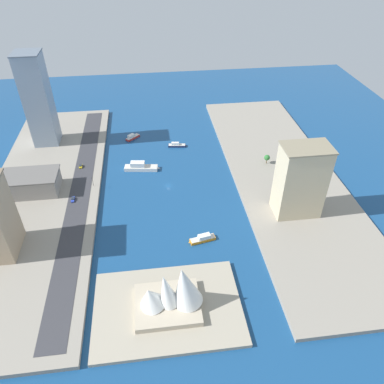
{
  "coord_description": "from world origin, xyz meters",
  "views": [
    {
      "loc": [
        9.72,
        199.46,
        146.33
      ],
      "look_at": [
        -14.07,
        15.21,
        4.77
      ],
      "focal_mm": 34.5,
      "sensor_mm": 36.0,
      "label": 1
    }
  ],
  "objects_px": {
    "ferry_white_commuter": "(140,167)",
    "tugboat_red": "(132,137)",
    "patrol_launch_navy": "(177,145)",
    "traffic_light_waterfront": "(93,180)",
    "carpark_squat_concrete": "(26,183)",
    "tower_tall_glass": "(38,100)",
    "opera_landmark": "(172,293)",
    "taxi_yellow_cab": "(81,166)",
    "office_block_beige": "(301,181)",
    "water_taxi_orange": "(203,239)",
    "hatchback_blue": "(73,199)"
  },
  "relations": [
    {
      "from": "ferry_white_commuter",
      "to": "carpark_squat_concrete",
      "type": "xyz_separation_m",
      "value": [
        71.85,
        20.08,
        6.67
      ]
    },
    {
      "from": "taxi_yellow_cab",
      "to": "traffic_light_waterfront",
      "type": "height_order",
      "value": "traffic_light_waterfront"
    },
    {
      "from": "ferry_white_commuter",
      "to": "patrol_launch_navy",
      "type": "bearing_deg",
      "value": -134.6
    },
    {
      "from": "hatchback_blue",
      "to": "traffic_light_waterfront",
      "type": "distance_m",
      "value": 18.65
    },
    {
      "from": "carpark_squat_concrete",
      "to": "opera_landmark",
      "type": "relative_size",
      "value": 1.32
    },
    {
      "from": "water_taxi_orange",
      "to": "traffic_light_waterfront",
      "type": "height_order",
      "value": "traffic_light_waterfront"
    },
    {
      "from": "tugboat_red",
      "to": "traffic_light_waterfront",
      "type": "relative_size",
      "value": 1.78
    },
    {
      "from": "tower_tall_glass",
      "to": "taxi_yellow_cab",
      "type": "distance_m",
      "value": 60.25
    },
    {
      "from": "office_block_beige",
      "to": "tugboat_red",
      "type": "bearing_deg",
      "value": -47.74
    },
    {
      "from": "water_taxi_orange",
      "to": "opera_landmark",
      "type": "relative_size",
      "value": 0.51
    },
    {
      "from": "hatchback_blue",
      "to": "opera_landmark",
      "type": "xyz_separation_m",
      "value": [
        -55.13,
        84.82,
        8.11
      ]
    },
    {
      "from": "patrol_launch_navy",
      "to": "hatchback_blue",
      "type": "height_order",
      "value": "hatchback_blue"
    },
    {
      "from": "traffic_light_waterfront",
      "to": "hatchback_blue",
      "type": "bearing_deg",
      "value": 51.57
    },
    {
      "from": "ferry_white_commuter",
      "to": "hatchback_blue",
      "type": "height_order",
      "value": "ferry_white_commuter"
    },
    {
      "from": "tugboat_red",
      "to": "taxi_yellow_cab",
      "type": "distance_m",
      "value": 55.02
    },
    {
      "from": "patrol_launch_navy",
      "to": "traffic_light_waterfront",
      "type": "xyz_separation_m",
      "value": [
        59.61,
        47.91,
        5.67
      ]
    },
    {
      "from": "carpark_squat_concrete",
      "to": "traffic_light_waterfront",
      "type": "height_order",
      "value": "carpark_squat_concrete"
    },
    {
      "from": "patrol_launch_navy",
      "to": "carpark_squat_concrete",
      "type": "distance_m",
      "value": 112.05
    },
    {
      "from": "patrol_launch_navy",
      "to": "taxi_yellow_cab",
      "type": "xyz_separation_m",
      "value": [
        70.23,
        24.54,
        2.25
      ]
    },
    {
      "from": "ferry_white_commuter",
      "to": "tugboat_red",
      "type": "bearing_deg",
      "value": -82.93
    },
    {
      "from": "ferry_white_commuter",
      "to": "opera_landmark",
      "type": "height_order",
      "value": "opera_landmark"
    },
    {
      "from": "tugboat_red",
      "to": "opera_landmark",
      "type": "distance_m",
      "value": 165.51
    },
    {
      "from": "office_block_beige",
      "to": "opera_landmark",
      "type": "bearing_deg",
      "value": 36.25
    },
    {
      "from": "ferry_white_commuter",
      "to": "tower_tall_glass",
      "type": "distance_m",
      "value": 90.81
    },
    {
      "from": "ferry_white_commuter",
      "to": "tugboat_red",
      "type": "distance_m",
      "value": 46.44
    },
    {
      "from": "hatchback_blue",
      "to": "traffic_light_waterfront",
      "type": "xyz_separation_m",
      "value": [
        -11.39,
        -14.36,
        3.45
      ]
    },
    {
      "from": "tugboat_red",
      "to": "office_block_beige",
      "type": "height_order",
      "value": "office_block_beige"
    },
    {
      "from": "tower_tall_glass",
      "to": "opera_landmark",
      "type": "relative_size",
      "value": 2.21
    },
    {
      "from": "tugboat_red",
      "to": "tower_tall_glass",
      "type": "distance_m",
      "value": 73.89
    },
    {
      "from": "tower_tall_glass",
      "to": "office_block_beige",
      "type": "bearing_deg",
      "value": 146.77
    },
    {
      "from": "ferry_white_commuter",
      "to": "patrol_launch_navy",
      "type": "relative_size",
      "value": 1.73
    },
    {
      "from": "tugboat_red",
      "to": "office_block_beige",
      "type": "bearing_deg",
      "value": 132.26
    },
    {
      "from": "carpark_squat_concrete",
      "to": "taxi_yellow_cab",
      "type": "distance_m",
      "value": 39.3
    },
    {
      "from": "carpark_squat_concrete",
      "to": "hatchback_blue",
      "type": "distance_m",
      "value": 32.72
    },
    {
      "from": "office_block_beige",
      "to": "traffic_light_waterfront",
      "type": "xyz_separation_m",
      "value": [
        122.19,
        -41.64,
        -17.84
      ]
    },
    {
      "from": "water_taxi_orange",
      "to": "taxi_yellow_cab",
      "type": "relative_size",
      "value": 3.64
    },
    {
      "from": "ferry_white_commuter",
      "to": "taxi_yellow_cab",
      "type": "height_order",
      "value": "ferry_white_commuter"
    },
    {
      "from": "carpark_squat_concrete",
      "to": "office_block_beige",
      "type": "distance_m",
      "value": 168.72
    },
    {
      "from": "ferry_white_commuter",
      "to": "water_taxi_orange",
      "type": "bearing_deg",
      "value": 113.52
    },
    {
      "from": "office_block_beige",
      "to": "traffic_light_waterfront",
      "type": "relative_size",
      "value": 6.82
    },
    {
      "from": "water_taxi_orange",
      "to": "patrol_launch_navy",
      "type": "xyz_separation_m",
      "value": [
        4.5,
        -105.02,
        -0.25
      ]
    },
    {
      "from": "ferry_white_commuter",
      "to": "tugboat_red",
      "type": "xyz_separation_m",
      "value": [
        5.71,
        -46.08,
        -0.75
      ]
    },
    {
      "from": "water_taxi_orange",
      "to": "hatchback_blue",
      "type": "bearing_deg",
      "value": -29.52
    },
    {
      "from": "tower_tall_glass",
      "to": "patrol_launch_navy",
      "type": "bearing_deg",
      "value": 170.58
    },
    {
      "from": "patrol_launch_navy",
      "to": "tower_tall_glass",
      "type": "height_order",
      "value": "tower_tall_glass"
    },
    {
      "from": "patrol_launch_navy",
      "to": "tower_tall_glass",
      "type": "xyz_separation_m",
      "value": [
        99.22,
        -16.45,
        35.55
      ]
    },
    {
      "from": "tower_tall_glass",
      "to": "ferry_white_commuter",
      "type": "bearing_deg",
      "value": 147.24
    },
    {
      "from": "ferry_white_commuter",
      "to": "patrol_launch_navy",
      "type": "xyz_separation_m",
      "value": [
        -28.59,
        -28.99,
        -1.0
      ]
    },
    {
      "from": "carpark_squat_concrete",
      "to": "taxi_yellow_cab",
      "type": "relative_size",
      "value": 9.42
    },
    {
      "from": "carpark_squat_concrete",
      "to": "office_block_beige",
      "type": "height_order",
      "value": "office_block_beige"
    }
  ]
}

